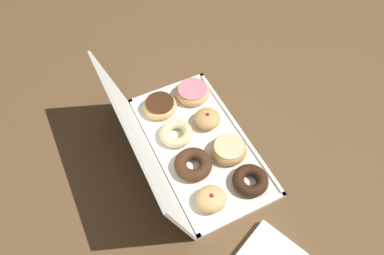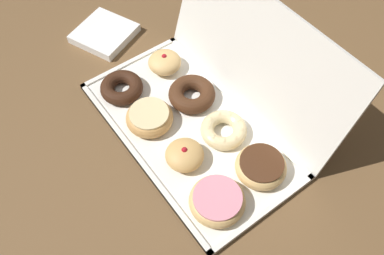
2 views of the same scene
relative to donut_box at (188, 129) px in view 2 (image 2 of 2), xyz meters
name	(u,v)px [view 2 (image 2 of 2)]	position (x,y,z in m)	size (l,w,h in m)	color
ground_plane	(188,131)	(0.00, 0.00, -0.01)	(3.00, 3.00, 0.00)	brown
donut_box	(188,129)	(0.00, 0.00, 0.00)	(0.55, 0.30, 0.01)	white
box_lid_open	(254,56)	(0.00, 0.19, 0.13)	(0.55, 0.29, 0.01)	white
chocolate_cake_ring_donut_0	(122,88)	(-0.19, -0.07, 0.02)	(0.11, 0.11, 0.04)	#381E11
glazed_ring_donut_1	(150,117)	(-0.07, -0.06, 0.03)	(0.11, 0.11, 0.04)	tan
jelly_filled_donut_2	(185,155)	(0.07, -0.06, 0.03)	(0.09, 0.09, 0.05)	tan
pink_frosted_donut_3	(217,201)	(0.20, -0.07, 0.03)	(0.12, 0.12, 0.04)	#E5B770
jelly_filled_donut_4	(165,62)	(-0.20, 0.07, 0.03)	(0.09, 0.09, 0.05)	#E5B770
chocolate_cake_ring_donut_5	(192,94)	(-0.07, 0.06, 0.02)	(0.12, 0.12, 0.04)	#472816
cruller_donut_6	(224,130)	(0.06, 0.06, 0.02)	(0.11, 0.11, 0.03)	beige
chocolate_frosted_donut_7	(261,166)	(0.19, 0.06, 0.03)	(0.12, 0.12, 0.04)	#E5B770
napkin_stack	(104,34)	(-0.41, 0.00, 0.01)	(0.15, 0.15, 0.02)	white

